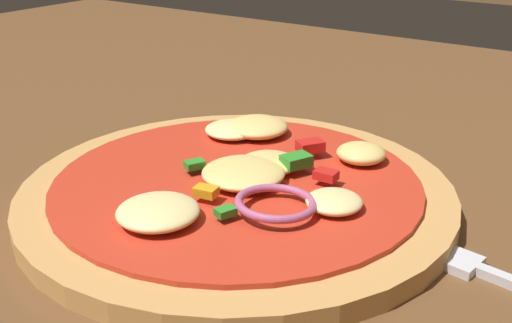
% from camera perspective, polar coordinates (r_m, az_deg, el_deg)
% --- Properties ---
extents(dining_table, '(1.47, 1.09, 0.04)m').
position_cam_1_polar(dining_table, '(0.34, -0.92, -10.35)').
color(dining_table, brown).
rests_on(dining_table, ground).
extents(pizza, '(0.26, 0.26, 0.03)m').
position_cam_1_polar(pizza, '(0.37, -1.58, -2.48)').
color(pizza, tan).
rests_on(pizza, dining_table).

